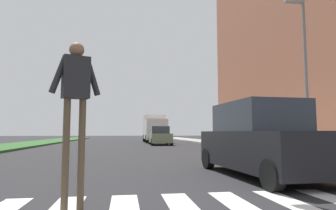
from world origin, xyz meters
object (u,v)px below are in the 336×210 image
at_px(street_lamp_right, 304,61).
at_px(truck_box_delivery, 154,128).
at_px(suv_crossing, 261,141).
at_px(sedan_midblock, 160,136).
at_px(pedestrian_performer, 75,98).

bearing_deg(street_lamp_right, truck_box_delivery, 103.53).
relative_size(street_lamp_right, suv_crossing, 1.59).
bearing_deg(suv_crossing, street_lamp_right, 47.43).
distance_m(street_lamp_right, truck_box_delivery, 21.91).
bearing_deg(suv_crossing, truck_box_delivery, 90.42).
bearing_deg(truck_box_delivery, street_lamp_right, -76.47).
xyz_separation_m(sedan_midblock, truck_box_delivery, (0.19, 6.93, 0.85)).
relative_size(pedestrian_performer, sedan_midblock, 0.61).
bearing_deg(street_lamp_right, suv_crossing, -132.57).
distance_m(suv_crossing, sedan_midblock, 19.50).
bearing_deg(sedan_midblock, pedestrian_performer, -99.98).
distance_m(pedestrian_performer, truck_box_delivery, 29.71).
xyz_separation_m(street_lamp_right, pedestrian_performer, (-9.23, -8.31, -2.93)).
bearing_deg(pedestrian_performer, truck_box_delivery, 81.97).
height_order(street_lamp_right, pedestrian_performer, street_lamp_right).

